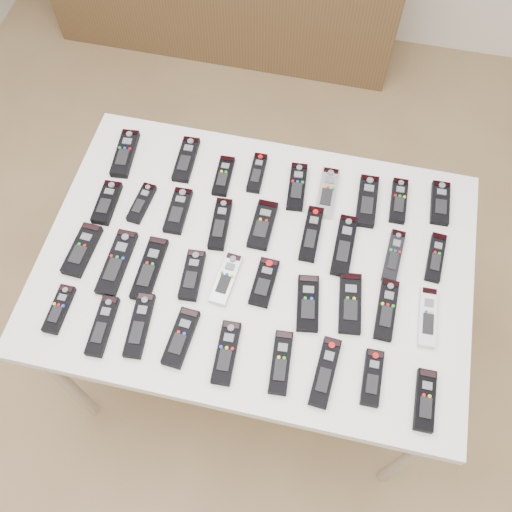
% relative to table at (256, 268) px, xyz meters
% --- Properties ---
extents(ground, '(4.00, 4.00, 0.00)m').
position_rel_table_xyz_m(ground, '(0.13, -0.04, -0.72)').
color(ground, '#8D6948').
rests_on(ground, ground).
extents(table, '(1.25, 0.88, 0.78)m').
position_rel_table_xyz_m(table, '(0.00, 0.00, 0.00)').
color(table, white).
rests_on(table, ground).
extents(remote_0, '(0.07, 0.19, 0.02)m').
position_rel_table_xyz_m(remote_0, '(-0.50, 0.28, 0.07)').
color(remote_0, black).
rests_on(remote_0, table).
extents(remote_1, '(0.06, 0.17, 0.02)m').
position_rel_table_xyz_m(remote_1, '(-0.30, 0.30, 0.07)').
color(remote_1, black).
rests_on(remote_1, table).
extents(remote_2, '(0.05, 0.15, 0.02)m').
position_rel_table_xyz_m(remote_2, '(-0.16, 0.26, 0.07)').
color(remote_2, black).
rests_on(remote_2, table).
extents(remote_3, '(0.05, 0.14, 0.02)m').
position_rel_table_xyz_m(remote_3, '(-0.06, 0.30, 0.07)').
color(remote_3, black).
rests_on(remote_3, table).
extents(remote_4, '(0.07, 0.17, 0.02)m').
position_rel_table_xyz_m(remote_4, '(0.07, 0.27, 0.07)').
color(remote_4, black).
rests_on(remote_4, table).
extents(remote_5, '(0.06, 0.18, 0.02)m').
position_rel_table_xyz_m(remote_5, '(0.17, 0.27, 0.07)').
color(remote_5, '#B7B7BC').
rests_on(remote_5, table).
extents(remote_6, '(0.06, 0.18, 0.02)m').
position_rel_table_xyz_m(remote_6, '(0.29, 0.27, 0.07)').
color(remote_6, black).
rests_on(remote_6, table).
extents(remote_7, '(0.05, 0.16, 0.02)m').
position_rel_table_xyz_m(remote_7, '(0.39, 0.29, 0.07)').
color(remote_7, black).
rests_on(remote_7, table).
extents(remote_8, '(0.06, 0.15, 0.02)m').
position_rel_table_xyz_m(remote_8, '(0.51, 0.31, 0.07)').
color(remote_8, black).
rests_on(remote_8, table).
extents(remote_9, '(0.06, 0.15, 0.02)m').
position_rel_table_xyz_m(remote_9, '(-0.49, 0.09, 0.07)').
color(remote_9, black).
rests_on(remote_9, table).
extents(remote_10, '(0.05, 0.14, 0.02)m').
position_rel_table_xyz_m(remote_10, '(-0.38, 0.11, 0.07)').
color(remote_10, black).
rests_on(remote_10, table).
extents(remote_11, '(0.06, 0.16, 0.02)m').
position_rel_table_xyz_m(remote_11, '(-0.27, 0.11, 0.07)').
color(remote_11, black).
rests_on(remote_11, table).
extents(remote_12, '(0.06, 0.18, 0.02)m').
position_rel_table_xyz_m(remote_12, '(-0.13, 0.09, 0.07)').
color(remote_12, black).
rests_on(remote_12, table).
extents(remote_13, '(0.06, 0.16, 0.02)m').
position_rel_table_xyz_m(remote_13, '(-0.00, 0.11, 0.07)').
color(remote_13, black).
rests_on(remote_13, table).
extents(remote_14, '(0.05, 0.18, 0.02)m').
position_rel_table_xyz_m(remote_14, '(0.14, 0.11, 0.07)').
color(remote_14, black).
rests_on(remote_14, table).
extents(remote_15, '(0.05, 0.20, 0.02)m').
position_rel_table_xyz_m(remote_15, '(0.24, 0.10, 0.07)').
color(remote_15, black).
rests_on(remote_15, table).
extents(remote_16, '(0.05, 0.17, 0.02)m').
position_rel_table_xyz_m(remote_16, '(0.39, 0.09, 0.07)').
color(remote_16, black).
rests_on(remote_16, table).
extents(remote_17, '(0.05, 0.16, 0.02)m').
position_rel_table_xyz_m(remote_17, '(0.51, 0.11, 0.07)').
color(remote_17, black).
rests_on(remote_17, table).
extents(remote_18, '(0.07, 0.17, 0.02)m').
position_rel_table_xyz_m(remote_18, '(-0.50, -0.09, 0.07)').
color(remote_18, black).
rests_on(remote_18, table).
extents(remote_19, '(0.06, 0.21, 0.02)m').
position_rel_table_xyz_m(remote_19, '(-0.39, -0.10, 0.07)').
color(remote_19, black).
rests_on(remote_19, table).
extents(remote_20, '(0.06, 0.20, 0.02)m').
position_rel_table_xyz_m(remote_20, '(-0.29, -0.10, 0.07)').
color(remote_20, black).
rests_on(remote_20, table).
extents(remote_21, '(0.06, 0.16, 0.02)m').
position_rel_table_xyz_m(remote_21, '(-0.17, -0.10, 0.07)').
color(remote_21, black).
rests_on(remote_21, table).
extents(remote_22, '(0.06, 0.17, 0.02)m').
position_rel_table_xyz_m(remote_22, '(-0.07, -0.09, 0.07)').
color(remote_22, '#B7B7BC').
rests_on(remote_22, table).
extents(remote_23, '(0.06, 0.15, 0.02)m').
position_rel_table_xyz_m(remote_23, '(0.04, -0.07, 0.07)').
color(remote_23, black).
rests_on(remote_23, table).
extents(remote_24, '(0.08, 0.17, 0.02)m').
position_rel_table_xyz_m(remote_24, '(0.17, -0.11, 0.07)').
color(remote_24, black).
rests_on(remote_24, table).
extents(remote_25, '(0.08, 0.19, 0.02)m').
position_rel_table_xyz_m(remote_25, '(0.29, -0.08, 0.07)').
color(remote_25, black).
rests_on(remote_25, table).
extents(remote_26, '(0.05, 0.18, 0.02)m').
position_rel_table_xyz_m(remote_26, '(0.39, -0.08, 0.07)').
color(remote_26, black).
rests_on(remote_26, table).
extents(remote_27, '(0.05, 0.18, 0.02)m').
position_rel_table_xyz_m(remote_27, '(0.50, -0.08, 0.07)').
color(remote_27, silver).
rests_on(remote_27, table).
extents(remote_28, '(0.04, 0.14, 0.02)m').
position_rel_table_xyz_m(remote_28, '(-0.50, -0.28, 0.07)').
color(remote_28, black).
rests_on(remote_28, table).
extents(remote_29, '(0.06, 0.17, 0.02)m').
position_rel_table_xyz_m(remote_29, '(-0.36, -0.30, 0.07)').
color(remote_29, black).
rests_on(remote_29, table).
extents(remote_30, '(0.06, 0.19, 0.02)m').
position_rel_table_xyz_m(remote_30, '(-0.26, -0.27, 0.07)').
color(remote_30, black).
rests_on(remote_30, table).
extents(remote_31, '(0.07, 0.17, 0.02)m').
position_rel_table_xyz_m(remote_31, '(-0.14, -0.28, 0.07)').
color(remote_31, black).
rests_on(remote_31, table).
extents(remote_32, '(0.06, 0.18, 0.02)m').
position_rel_table_xyz_m(remote_32, '(-0.01, -0.30, 0.07)').
color(remote_32, black).
rests_on(remote_32, table).
extents(remote_33, '(0.06, 0.17, 0.02)m').
position_rel_table_xyz_m(remote_33, '(0.13, -0.29, 0.07)').
color(remote_33, black).
rests_on(remote_33, table).
extents(remote_34, '(0.06, 0.19, 0.02)m').
position_rel_table_xyz_m(remote_34, '(0.25, -0.29, 0.07)').
color(remote_34, black).
rests_on(remote_34, table).
extents(remote_35, '(0.05, 0.15, 0.02)m').
position_rel_table_xyz_m(remote_35, '(0.37, -0.28, 0.07)').
color(remote_35, black).
rests_on(remote_35, table).
extents(remote_36, '(0.05, 0.16, 0.02)m').
position_rel_table_xyz_m(remote_36, '(0.51, -0.31, 0.07)').
color(remote_36, black).
rests_on(remote_36, table).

